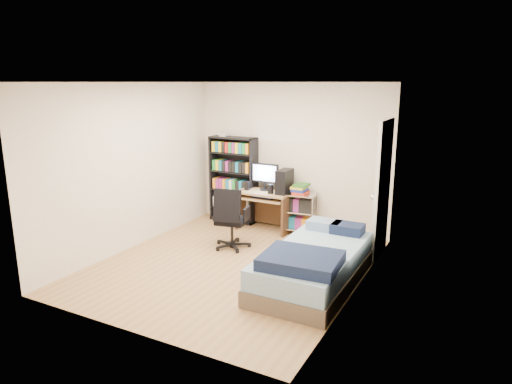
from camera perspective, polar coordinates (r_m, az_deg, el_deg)
The scene contains 7 objects.
room at distance 6.12m, azimuth -3.12°, elevation 1.78°, with size 3.58×4.08×2.58m.
media_shelf at distance 8.28m, azimuth -2.84°, elevation 1.70°, with size 0.87×0.29×1.61m.
computer_desk at distance 7.80m, azimuth 1.85°, elevation -0.39°, with size 0.91×0.53×1.15m.
office_chair at distance 7.02m, azimuth -3.14°, elevation -4.64°, with size 0.68×0.68×0.97m.
wire_cart at distance 7.65m, azimuth 5.52°, elevation -1.20°, with size 0.57×0.44×0.85m.
bed at distance 5.87m, azimuth 7.21°, elevation -8.97°, with size 1.03×2.06×0.59m.
door at distance 6.80m, azimuth 15.54°, elevation 0.33°, with size 0.12×0.80×2.00m.
Camera 1 is at (3.07, -5.14, 2.50)m, focal length 32.00 mm.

